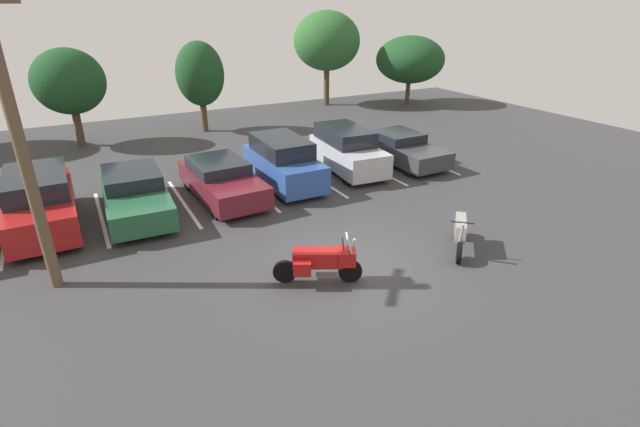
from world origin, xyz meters
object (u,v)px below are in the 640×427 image
car_red (41,202)px  utility_pole (19,143)px  motorcycle_touring (321,260)px  car_silver (347,150)px  motorcycle_second (460,232)px  car_green (135,194)px  car_charcoal (401,148)px  car_blue (283,162)px  car_maroon (222,180)px

car_red → utility_pole: bearing=-86.7°
motorcycle_touring → car_silver: (5.17, 7.29, 0.28)m
motorcycle_second → car_green: (-7.85, 7.16, 0.14)m
car_charcoal → car_silver: bearing=176.7°
motorcycle_touring → car_silver: bearing=54.7°
car_red → car_blue: 8.37m
car_maroon → utility_pole: bearing=-146.0°
car_blue → utility_pole: 9.50m
car_charcoal → utility_pole: 14.89m
car_maroon → car_silver: car_silver is taller
car_green → car_charcoal: bearing=1.8°
car_blue → car_silver: 3.09m
motorcycle_touring → car_green: bearing=117.3°
car_maroon → car_silver: (5.66, 0.49, 0.21)m
motorcycle_second → car_maroon: (-4.84, 7.17, 0.12)m
car_green → car_blue: 5.60m
motorcycle_touring → car_red: (-6.29, 7.03, 0.26)m
car_charcoal → car_green: bearing=-178.2°
car_maroon → car_blue: (2.58, 0.23, 0.22)m
motorcycle_touring → car_red: size_ratio=0.43×
motorcycle_second → car_red: (-10.63, 7.40, 0.31)m
car_green → car_silver: car_silver is taller
motorcycle_second → car_green: size_ratio=0.34×
car_red → car_blue: bearing=0.0°
motorcycle_touring → car_blue: car_blue is taller
car_green → car_silver: size_ratio=1.12×
car_silver → car_red: bearing=-178.7°
motorcycle_second → car_green: bearing=137.6°
car_maroon → car_charcoal: car_maroon is taller
motorcycle_second → car_charcoal: size_ratio=0.36×
car_red → car_blue: (8.37, 0.00, 0.03)m
car_red → car_silver: size_ratio=1.11×
motorcycle_touring → car_green: 7.63m
motorcycle_second → car_green: car_green is taller
car_red → car_charcoal: size_ratio=1.04×
car_red → car_green: car_red is taller
motorcycle_touring → car_maroon: bearing=94.1°
car_maroon → car_blue: size_ratio=1.09×
motorcycle_touring → utility_pole: 7.47m
utility_pole → car_maroon: bearing=34.0°
motorcycle_second → car_maroon: size_ratio=0.35×
motorcycle_second → car_green: 10.62m
utility_pole → car_green: bearing=55.7°
car_green → utility_pole: utility_pole is taller
motorcycle_touring → car_blue: 7.34m
motorcycle_touring → car_red: 9.43m
car_maroon → car_charcoal: (8.41, 0.34, -0.05)m
car_blue → car_charcoal: 5.84m
car_silver → car_green: bearing=-176.6°
car_maroon → utility_pole: utility_pole is taller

